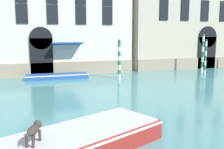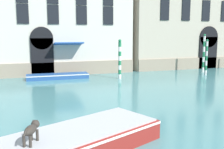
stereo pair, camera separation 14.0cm
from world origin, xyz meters
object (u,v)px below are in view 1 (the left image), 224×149
dog_on_deck (34,130)px  mooring_pole_1 (119,59)px  boat_foreground (63,145)px  mooring_pole_2 (206,57)px  boat_moored_near_palazzo (57,76)px  mooring_pole_0 (203,53)px

dog_on_deck → mooring_pole_1: bearing=-3.6°
boat_foreground → mooring_pole_2: 19.66m
dog_on_deck → boat_moored_near_palazzo: 15.37m
mooring_pole_0 → mooring_pole_2: 1.69m
boat_foreground → dog_on_deck: (-0.84, -0.37, 0.74)m
boat_moored_near_palazzo → mooring_pole_2: mooring_pole_2 is taller
mooring_pole_1 → boat_moored_near_palazzo: bearing=161.3°
dog_on_deck → mooring_pole_0: (16.85, 14.23, 0.79)m
boat_moored_near_palazzo → mooring_pole_1: bearing=-17.7°
dog_on_deck → mooring_pole_1: size_ratio=0.25×
boat_foreground → mooring_pole_1: (6.80, 13.04, 1.32)m
boat_foreground → boat_moored_near_palazzo: 14.86m
dog_on_deck → boat_moored_near_palazzo: bearing=16.4°
boat_foreground → mooring_pole_0: size_ratio=1.95×
boat_moored_near_palazzo → mooring_pole_2: size_ratio=1.58×
mooring_pole_2 → boat_moored_near_palazzo: bearing=170.1°
mooring_pole_0 → mooring_pole_1: 9.25m
boat_foreground → mooring_pole_2: bearing=16.4°
boat_moored_near_palazzo → mooring_pole_2: (13.46, -2.35, 1.46)m
dog_on_deck → mooring_pole_0: 22.07m
boat_foreground → mooring_pole_0: (16.01, 13.86, 1.53)m
boat_foreground → mooring_pole_0: mooring_pole_0 is taller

